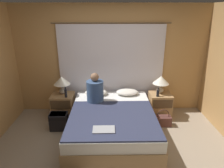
% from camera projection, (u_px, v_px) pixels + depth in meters
% --- Properties ---
extents(ground_plane, '(16.00, 16.00, 0.00)m').
position_uv_depth(ground_plane, '(113.00, 155.00, 3.45)').
color(ground_plane, gray).
extents(wall_back, '(4.51, 0.06, 2.50)m').
position_uv_depth(wall_back, '(111.00, 60.00, 4.67)').
color(wall_back, tan).
rests_on(wall_back, ground_plane).
extents(curtain_panel, '(2.62, 0.02, 2.10)m').
position_uv_depth(curtain_panel, '(111.00, 69.00, 4.68)').
color(curtain_panel, silver).
rests_on(curtain_panel, ground_plane).
extents(bed, '(1.64, 2.03, 0.51)m').
position_uv_depth(bed, '(112.00, 123.00, 3.95)').
color(bed, '#99754C').
rests_on(bed, ground_plane).
extents(nightstand_left, '(0.49, 0.46, 0.56)m').
position_uv_depth(nightstand_left, '(63.00, 106.00, 4.58)').
color(nightstand_left, '#A87F51').
rests_on(nightstand_left, ground_plane).
extents(nightstand_right, '(0.49, 0.46, 0.56)m').
position_uv_depth(nightstand_right, '(160.00, 105.00, 4.62)').
color(nightstand_right, '#A87F51').
rests_on(nightstand_right, ground_plane).
extents(lamp_left, '(0.36, 0.36, 0.40)m').
position_uv_depth(lamp_left, '(62.00, 82.00, 4.46)').
color(lamp_left, '#B2A899').
rests_on(lamp_left, nightstand_left).
extents(lamp_right, '(0.36, 0.36, 0.40)m').
position_uv_depth(lamp_right, '(161.00, 81.00, 4.50)').
color(lamp_right, '#B2A899').
rests_on(lamp_right, nightstand_right).
extents(pillow_left, '(0.51, 0.34, 0.12)m').
position_uv_depth(pillow_left, '(96.00, 92.00, 4.59)').
color(pillow_left, silver).
rests_on(pillow_left, bed).
extents(pillow_right, '(0.51, 0.34, 0.12)m').
position_uv_depth(pillow_right, '(127.00, 92.00, 4.61)').
color(pillow_right, silver).
rests_on(pillow_right, bed).
extents(blanket_on_bed, '(1.58, 1.38, 0.03)m').
position_uv_depth(blanket_on_bed, '(113.00, 118.00, 3.58)').
color(blanket_on_bed, '#2D334C').
rests_on(blanket_on_bed, bed).
extents(person_left_in_bed, '(0.35, 0.35, 0.64)m').
position_uv_depth(person_left_in_bed, '(95.00, 91.00, 4.17)').
color(person_left_in_bed, '#38517A').
rests_on(person_left_in_bed, bed).
extents(beer_bottle_on_left_stand, '(0.06, 0.06, 0.23)m').
position_uv_depth(beer_bottle_on_left_stand, '(66.00, 93.00, 4.33)').
color(beer_bottle_on_left_stand, black).
rests_on(beer_bottle_on_left_stand, nightstand_left).
extents(beer_bottle_on_right_stand, '(0.06, 0.06, 0.21)m').
position_uv_depth(beer_bottle_on_right_stand, '(158.00, 93.00, 4.37)').
color(beer_bottle_on_right_stand, black).
rests_on(beer_bottle_on_right_stand, nightstand_right).
extents(laptop_on_bed, '(0.36, 0.22, 0.02)m').
position_uv_depth(laptop_on_bed, '(104.00, 130.00, 3.20)').
color(laptop_on_bed, '#9EA0A5').
rests_on(laptop_on_bed, blanket_on_bed).
extents(backpack_on_floor, '(0.36, 0.26, 0.36)m').
position_uv_depth(backpack_on_floor, '(59.00, 120.00, 4.13)').
color(backpack_on_floor, black).
rests_on(backpack_on_floor, ground_plane).
extents(handbag_on_floor, '(0.34, 0.18, 0.38)m').
position_uv_depth(handbag_on_floor, '(163.00, 120.00, 4.30)').
color(handbag_on_floor, brown).
rests_on(handbag_on_floor, ground_plane).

